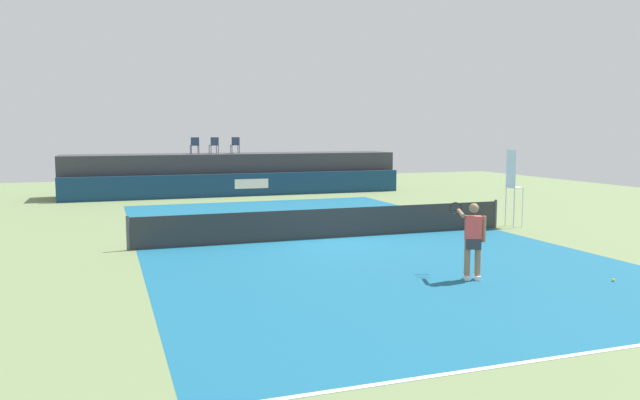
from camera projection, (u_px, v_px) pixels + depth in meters
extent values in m
plane|color=#6B7F51|center=(302.00, 225.00, 22.44)|extent=(48.00, 48.00, 0.00)
cube|color=#16597A|center=(331.00, 238.00, 19.63)|extent=(12.00, 22.00, 0.00)
cube|color=white|center=(581.00, 354.00, 9.36)|extent=(12.00, 0.10, 0.00)
cube|color=navy|center=(241.00, 185.00, 32.21)|extent=(18.00, 0.20, 1.20)
cube|color=white|center=(252.00, 184.00, 32.28)|extent=(1.80, 0.02, 0.50)
cube|color=#38383D|center=(234.00, 173.00, 33.85)|extent=(18.00, 2.80, 2.20)
cylinder|color=#2D3D56|center=(198.00, 150.00, 33.19)|extent=(0.04, 0.04, 0.44)
cylinder|color=#2D3D56|center=(190.00, 150.00, 33.06)|extent=(0.04, 0.04, 0.44)
cylinder|color=#2D3D56|center=(199.00, 150.00, 32.81)|extent=(0.04, 0.04, 0.44)
cylinder|color=#2D3D56|center=(191.00, 150.00, 32.68)|extent=(0.04, 0.04, 0.44)
cube|color=#2D3D56|center=(195.00, 145.00, 32.91)|extent=(0.44, 0.44, 0.03)
cube|color=#2D3D56|center=(195.00, 141.00, 32.69)|extent=(0.44, 0.03, 0.42)
cylinder|color=#2D3D56|center=(216.00, 149.00, 33.50)|extent=(0.04, 0.04, 0.44)
cylinder|color=#2D3D56|center=(209.00, 150.00, 33.34)|extent=(0.04, 0.04, 0.44)
cylinder|color=#2D3D56|center=(218.00, 150.00, 33.14)|extent=(0.04, 0.04, 0.44)
cylinder|color=#2D3D56|center=(211.00, 150.00, 32.97)|extent=(0.04, 0.04, 0.44)
cube|color=#2D3D56|center=(214.00, 145.00, 33.21)|extent=(0.48, 0.48, 0.03)
cube|color=#2D3D56|center=(215.00, 141.00, 33.00)|extent=(0.44, 0.06, 0.42)
cylinder|color=#2D3D56|center=(238.00, 149.00, 34.06)|extent=(0.04, 0.04, 0.44)
cylinder|color=#2D3D56|center=(231.00, 149.00, 33.94)|extent=(0.04, 0.04, 0.44)
cylinder|color=#2D3D56|center=(239.00, 149.00, 33.68)|extent=(0.04, 0.04, 0.44)
cylinder|color=#2D3D56|center=(232.00, 149.00, 33.56)|extent=(0.04, 0.04, 0.44)
cube|color=#2D3D56|center=(235.00, 145.00, 33.78)|extent=(0.45, 0.45, 0.03)
cube|color=#2D3D56|center=(236.00, 141.00, 33.56)|extent=(0.44, 0.03, 0.42)
cylinder|color=white|center=(522.00, 208.00, 21.77)|extent=(0.04, 0.04, 1.40)
cylinder|color=white|center=(514.00, 206.00, 22.13)|extent=(0.04, 0.04, 1.40)
cylinder|color=white|center=(514.00, 208.00, 21.58)|extent=(0.04, 0.04, 1.40)
cylinder|color=white|center=(506.00, 207.00, 21.94)|extent=(0.04, 0.04, 1.40)
cube|color=white|center=(515.00, 187.00, 21.78)|extent=(0.50, 0.50, 0.03)
cube|color=white|center=(511.00, 168.00, 21.60)|extent=(0.09, 0.44, 1.33)
cube|color=#2D2D2D|center=(331.00, 223.00, 19.57)|extent=(12.40, 0.02, 0.95)
cylinder|color=#4C4C51|center=(128.00, 233.00, 17.52)|extent=(0.10, 0.10, 1.00)
cylinder|color=#4C4C51|center=(495.00, 214.00, 21.62)|extent=(0.10, 0.10, 1.00)
cube|color=white|center=(477.00, 278.00, 14.08)|extent=(0.21, 0.29, 0.10)
cylinder|color=#997051|center=(478.00, 258.00, 14.03)|extent=(0.14, 0.14, 0.82)
cube|color=white|center=(467.00, 277.00, 14.09)|extent=(0.21, 0.29, 0.10)
cylinder|color=#997051|center=(467.00, 258.00, 14.04)|extent=(0.14, 0.14, 0.82)
cube|color=#333338|center=(473.00, 244.00, 14.00)|extent=(0.40, 0.33, 0.24)
cube|color=#E54C47|center=(473.00, 228.00, 13.96)|extent=(0.41, 0.32, 0.56)
sphere|color=#997051|center=(474.00, 208.00, 13.91)|extent=(0.22, 0.22, 0.22)
cylinder|color=#997051|center=(484.00, 229.00, 13.95)|extent=(0.09, 0.09, 0.60)
cylinder|color=#997051|center=(461.00, 213.00, 14.20)|extent=(0.31, 0.59, 0.14)
cylinder|color=black|center=(458.00, 210.00, 14.62)|extent=(0.29, 0.14, 0.03)
torus|color=black|center=(456.00, 208.00, 14.91)|extent=(0.29, 0.14, 0.30)
sphere|color=#D8EA33|center=(613.00, 280.00, 13.90)|extent=(0.07, 0.07, 0.07)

